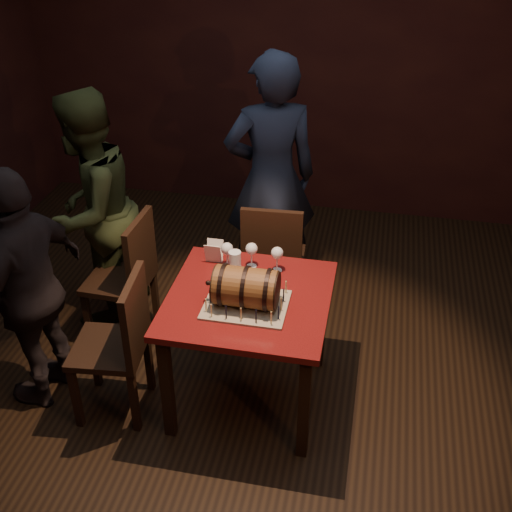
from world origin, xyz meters
name	(u,v)px	position (x,y,z in m)	size (l,w,h in m)	color
room_shell	(250,186)	(0.00, 0.00, 1.40)	(5.04, 5.04, 2.80)	black
pub_table	(249,312)	(0.00, -0.06, 0.64)	(0.90, 0.90, 0.75)	#4F0D0E
cake_board	(246,305)	(0.01, -0.15, 0.76)	(0.45, 0.35, 0.01)	gray
barrel_cake	(246,287)	(0.01, -0.15, 0.87)	(0.40, 0.24, 0.24)	brown
birthday_candles	(246,298)	(0.01, -0.15, 0.80)	(0.40, 0.30, 0.09)	#FAE995
wine_glass_left	(227,250)	(-0.18, 0.21, 0.87)	(0.07, 0.07, 0.16)	silver
wine_glass_mid	(252,250)	(-0.04, 0.24, 0.87)	(0.07, 0.07, 0.16)	silver
wine_glass_right	(277,254)	(0.11, 0.22, 0.87)	(0.07, 0.07, 0.16)	silver
pint_of_ale	(235,263)	(-0.12, 0.14, 0.82)	(0.07, 0.07, 0.15)	silver
menu_card	(214,252)	(-0.27, 0.25, 0.81)	(0.10, 0.05, 0.13)	white
chair_back	(273,257)	(0.00, 0.72, 0.52)	(0.42, 0.42, 0.93)	black
chair_left_rear	(129,273)	(-0.88, 0.34, 0.52)	(0.41, 0.41, 0.93)	black
chair_left_front	(121,339)	(-0.68, -0.30, 0.52)	(0.44, 0.44, 0.93)	black
person_back	(271,179)	(-0.09, 1.14, 0.90)	(0.66, 0.43, 1.80)	#1C2438
person_left_rear	(91,211)	(-1.21, 0.59, 0.82)	(0.79, 0.62, 1.63)	#343E1F
person_left_front	(31,290)	(-1.21, -0.25, 0.75)	(0.88, 0.37, 1.50)	black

